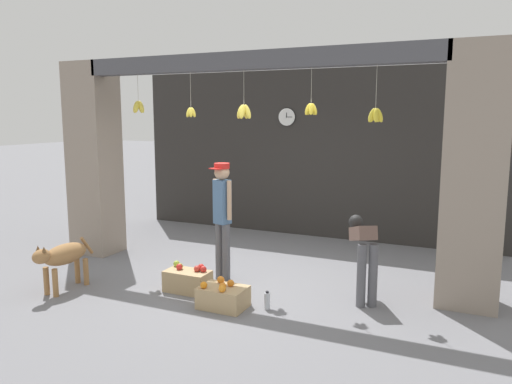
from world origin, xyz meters
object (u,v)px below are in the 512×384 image
at_px(wall_clock, 287,117).
at_px(fruit_crate_oranges, 223,296).
at_px(worker_stooping, 363,249).
at_px(dog, 63,257).
at_px(shopkeeper, 222,212).
at_px(fruit_crate_apples, 188,280).
at_px(water_bottle, 267,301).

bearing_deg(wall_clock, fruit_crate_oranges, -79.83).
bearing_deg(worker_stooping, dog, 172.29).
xyz_separation_m(shopkeeper, fruit_crate_oranges, (0.49, -0.90, -0.83)).
distance_m(dog, fruit_crate_oranges, 2.23).
bearing_deg(worker_stooping, fruit_crate_apples, 169.37).
height_order(worker_stooping, fruit_crate_oranges, worker_stooping).
height_order(dog, fruit_crate_oranges, dog).
xyz_separation_m(worker_stooping, wall_clock, (-2.15, 2.92, 1.59)).
bearing_deg(fruit_crate_apples, fruit_crate_oranges, -23.34).
xyz_separation_m(dog, fruit_crate_apples, (1.49, 0.65, -0.31)).
height_order(worker_stooping, wall_clock, wall_clock).
bearing_deg(water_bottle, wall_clock, 107.99).
xyz_separation_m(dog, water_bottle, (2.68, 0.53, -0.36)).
height_order(dog, shopkeeper, shopkeeper).
bearing_deg(shopkeeper, fruit_crate_oranges, 137.15).
height_order(dog, worker_stooping, worker_stooping).
height_order(dog, fruit_crate_apples, dog).
xyz_separation_m(dog, shopkeeper, (1.69, 1.26, 0.51)).
height_order(worker_stooping, fruit_crate_apples, worker_stooping).
relative_size(worker_stooping, fruit_crate_oranges, 1.80).
bearing_deg(water_bottle, fruit_crate_apples, 174.25).
distance_m(shopkeeper, fruit_crate_oranges, 1.32).
bearing_deg(fruit_crate_oranges, fruit_crate_apples, 156.66).
bearing_deg(fruit_crate_apples, worker_stooping, 16.62).
relative_size(shopkeeper, fruit_crate_oranges, 2.95).
bearing_deg(fruit_crate_oranges, shopkeeper, 118.44).
relative_size(dog, fruit_crate_apples, 1.66).
bearing_deg(water_bottle, dog, -168.77).
relative_size(shopkeeper, worker_stooping, 1.64).
xyz_separation_m(worker_stooping, fruit_crate_apples, (-2.14, -0.64, -0.51)).
bearing_deg(dog, fruit_crate_oranges, 102.04).
xyz_separation_m(water_bottle, wall_clock, (-1.19, 3.67, 2.15)).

